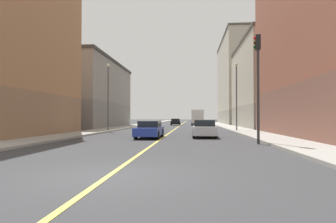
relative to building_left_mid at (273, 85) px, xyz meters
The scene contains 15 objects.
ground_plane 39.80m from the building_left_mid, 111.33° to the right, with size 400.00×400.00×0.00m, color #353639.
sidewalk_left 15.28m from the building_left_mid, 116.56° to the left, with size 2.91×168.00×0.15m, color #9E9B93.
sidewalk_right 26.36m from the building_left_mid, 150.96° to the left, with size 2.91×168.00×0.15m, color #9E9B93.
lane_center_stripe 20.00m from the building_left_mid, 139.00° to the left, with size 0.16×154.00×0.01m, color #E5D14C.
building_left_mid is the anchor object (origin of this frame).
building_left_far 26.16m from the building_left_mid, 90.00° to the left, with size 9.81×25.52×20.16m.
building_right_midblock 28.60m from the building_left_mid, behind, with size 9.81×21.54×10.33m.
traffic_light_left_near 27.87m from the building_left_mid, 106.90° to the right, with size 0.40×0.32×6.56m.
street_lamp_left_near 13.65m from the building_left_mid, 121.45° to the right, with size 0.36×0.36×7.51m.
street_lamp_right_near 24.71m from the building_left_mid, 150.77° to the right, with size 0.36×0.36×7.53m.
car_black 21.58m from the building_left_mid, 137.39° to the left, with size 2.11×4.33×1.30m.
car_green 25.71m from the building_left_mid, 115.34° to the left, with size 2.04×4.06×1.31m.
car_blue 27.40m from the building_left_mid, 124.82° to the right, with size 1.86×4.52×1.31m.
car_silver 24.28m from the building_left_mid, 117.82° to the right, with size 1.97×4.50×1.38m.
box_truck 18.46m from the building_left_mid, 127.84° to the left, with size 2.40×7.78×3.02m.
Camera 1 is at (2.26, -7.76, 1.61)m, focal length 31.09 mm.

